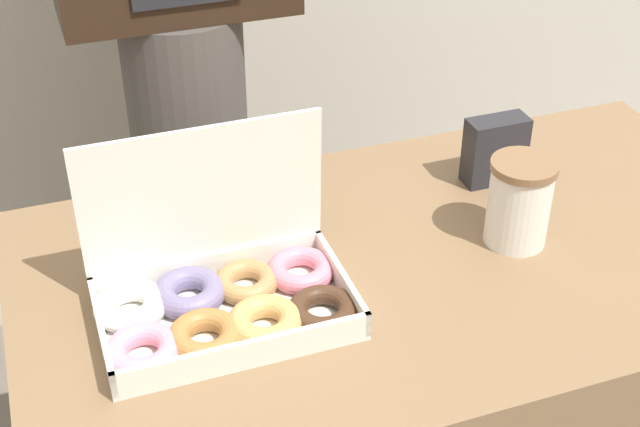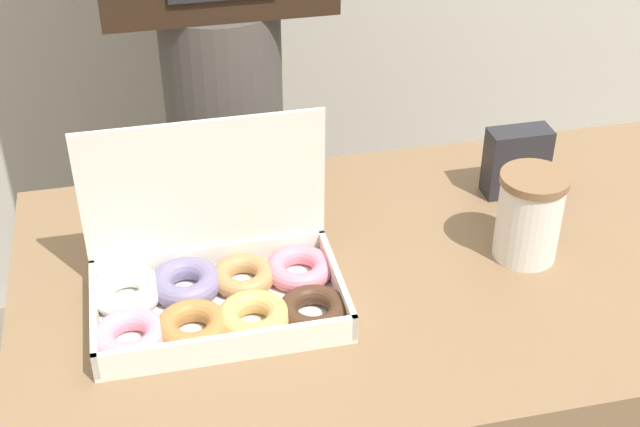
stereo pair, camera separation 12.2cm
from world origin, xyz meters
name	(u,v)px [view 2 (the right image)]	position (x,y,z in m)	size (l,w,h in m)	color
donut_box	(214,288)	(-0.31, -0.04, 0.80)	(0.38, 0.23, 0.24)	white
coffee_cup	(529,216)	(0.15, -0.02, 0.84)	(0.10, 0.10, 0.14)	silver
napkin_holder	(517,161)	(0.21, 0.15, 0.83)	(0.10, 0.05, 0.11)	#232328
person_customer	(217,4)	(-0.21, 0.63, 0.95)	(0.43, 0.24, 1.76)	#4C4742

